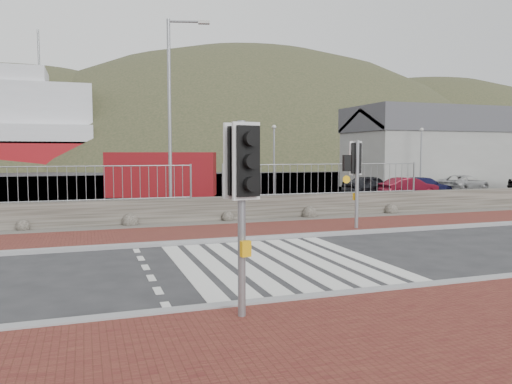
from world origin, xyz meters
name	(u,v)px	position (x,y,z in m)	size (l,w,h in m)	color
ground	(279,263)	(0.00, 0.00, 0.00)	(220.00, 220.00, 0.00)	#28282B
sidewalk_near	(411,335)	(0.00, -5.00, 0.04)	(40.00, 4.00, 0.08)	brown
sidewalk_far	(227,232)	(0.00, 4.50, 0.04)	(40.00, 3.00, 0.08)	brown
kerb_near	(341,295)	(0.00, -3.00, 0.05)	(40.00, 0.25, 0.12)	gray
kerb_far	(241,239)	(0.00, 3.00, 0.05)	(40.00, 0.25, 0.12)	gray
zebra_crossing	(279,262)	(0.00, 0.00, 0.01)	(4.62, 5.60, 0.01)	silver
gravel_strip	(212,224)	(0.00, 6.50, 0.03)	(40.00, 1.50, 0.06)	#59544C
stone_wall	(206,210)	(0.00, 7.30, 0.45)	(40.00, 0.60, 0.90)	#413E36
railing	(207,173)	(0.00, 7.15, 1.82)	(18.07, 0.07, 1.22)	gray
quay	(144,186)	(0.00, 27.90, 0.00)	(120.00, 40.00, 0.50)	#4C4C4F
water	(116,170)	(0.00, 62.90, 0.00)	(220.00, 50.00, 0.05)	#3F4C54
harbor_building	(432,147)	(20.00, 19.90, 2.93)	(12.20, 6.20, 5.80)	#9E9E99
hills_backdrop	(146,282)	(6.74, 87.90, -23.05)	(254.00, 90.00, 100.00)	#2D351F
traffic_signal_near	(242,178)	(-2.02, -3.58, 2.19)	(0.47, 0.33, 3.03)	gray
traffic_signal_far	(356,165)	(4.16, 3.66, 2.14)	(0.72, 0.31, 2.96)	gray
streetlight	(173,108)	(-1.06, 8.07, 4.20)	(1.55, 0.58, 7.46)	gray
shipping_container	(162,174)	(0.10, 18.89, 1.29)	(6.18, 2.57, 2.57)	maroon
car_a	(371,186)	(11.71, 14.83, 0.61)	(1.45, 3.60, 1.23)	black
car_b	(409,187)	(13.36, 13.45, 0.57)	(1.20, 3.43, 1.13)	maroon
car_c	(423,187)	(14.62, 13.78, 0.56)	(1.57, 3.86, 1.12)	#13143C
car_d	(463,184)	(18.91, 15.35, 0.56)	(1.85, 4.01, 1.11)	#A9A9A9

